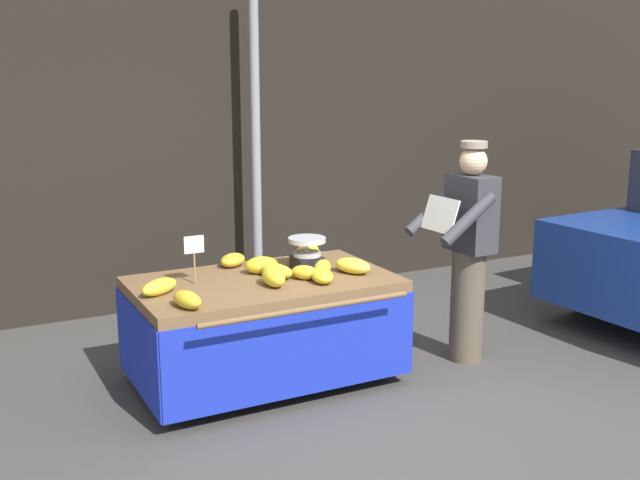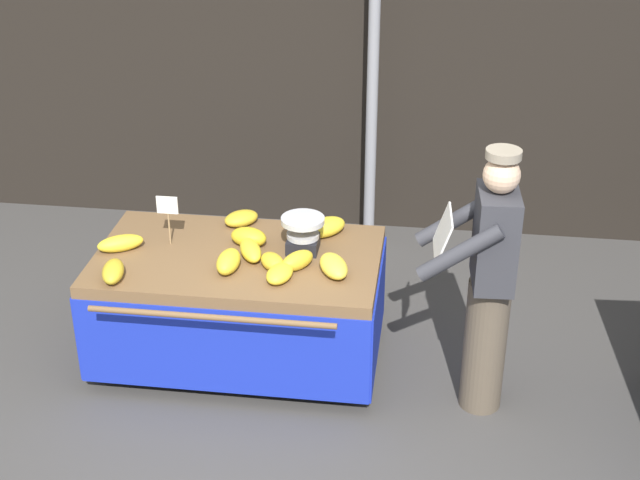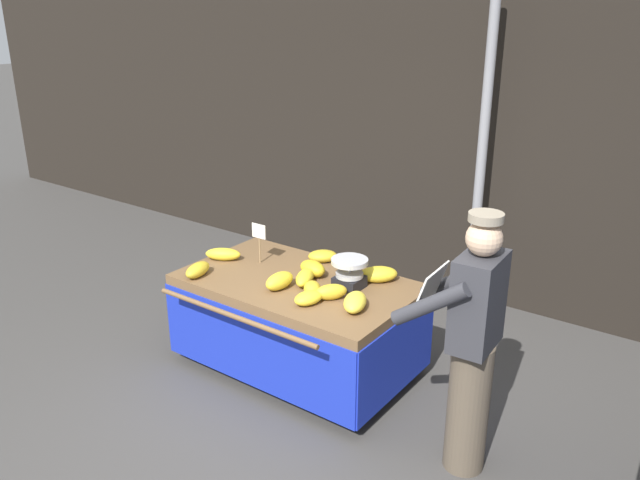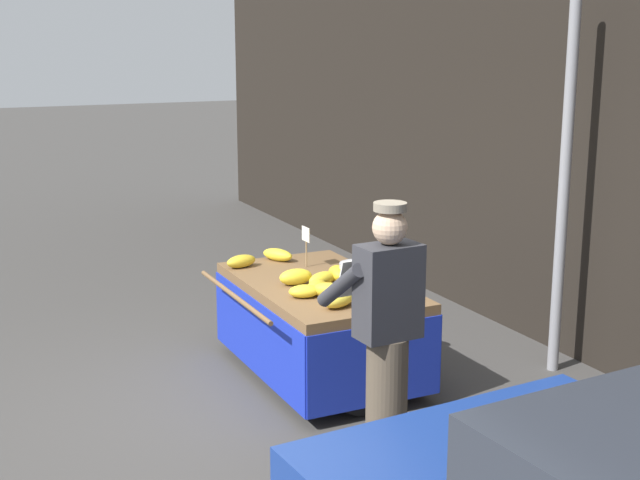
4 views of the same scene
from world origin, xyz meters
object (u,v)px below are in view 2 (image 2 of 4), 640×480
banana_cart (239,283)px  banana_bunch_5 (241,218)px  street_pole (373,65)px  vendor_person (488,283)px  banana_bunch_3 (228,261)px  banana_bunch_4 (120,243)px  banana_bunch_10 (334,266)px  banana_bunch_8 (325,227)px  banana_bunch_6 (251,250)px  banana_bunch_2 (280,274)px  banana_bunch_9 (249,237)px  banana_bunch_0 (113,271)px  banana_bunch_1 (273,262)px  price_sign (168,210)px  banana_bunch_7 (297,261)px  weighing_scale (303,234)px

banana_cart → banana_bunch_5: 0.50m
street_pole → vendor_person: bearing=-67.4°
banana_bunch_3 → banana_bunch_4: (-0.75, 0.16, -0.01)m
banana_bunch_10 → banana_bunch_8: bearing=102.9°
vendor_person → banana_bunch_6: bearing=169.2°
banana_bunch_2 → banana_bunch_9: (-0.28, 0.42, 0.02)m
banana_bunch_3 → banana_bunch_8: size_ratio=0.89×
banana_bunch_0 → banana_bunch_1: size_ratio=1.34×
banana_bunch_2 → banana_bunch_9: banana_bunch_9 is taller
banana_bunch_6 → banana_bunch_10: (0.55, -0.14, 0.00)m
banana_bunch_5 → banana_bunch_2: bearing=-61.3°
vendor_person → price_sign: bearing=169.0°
banana_bunch_7 → banana_bunch_9: banana_bunch_9 is taller
banana_bunch_4 → vendor_person: (2.33, -0.26, 0.04)m
banana_bunch_1 → banana_bunch_9: banana_bunch_9 is taller
banana_bunch_0 → banana_bunch_4: same height
street_pole → banana_bunch_10: (-0.06, -1.94, -0.69)m
banana_bunch_2 → banana_bunch_10: banana_bunch_10 is taller
banana_bunch_6 → banana_bunch_1: bearing=-37.4°
vendor_person → banana_bunch_0: bearing=-177.5°
banana_bunch_3 → street_pole: bearing=70.2°
street_pole → banana_bunch_5: bearing=-119.5°
banana_bunch_7 → banana_bunch_1: bearing=-171.6°
banana_bunch_0 → banana_bunch_4: bearing=101.7°
weighing_scale → price_sign: price_sign is taller
street_pole → banana_bunch_0: bearing=-122.4°
banana_bunch_6 → banana_bunch_10: 0.57m
banana_cart → banana_bunch_3: bearing=-92.7°
banana_bunch_10 → banana_bunch_4: bearing=175.1°
banana_bunch_2 → banana_bunch_8: 0.67m
street_pole → banana_bunch_9: 1.90m
banana_bunch_10 → price_sign: bearing=167.1°
banana_cart → vendor_person: bearing=-10.8°
price_sign → banana_bunch_2: bearing=-25.5°
price_sign → banana_bunch_3: price_sign is taller
banana_cart → banana_bunch_9: banana_bunch_9 is taller
price_sign → banana_bunch_1: size_ratio=1.70×
banana_bunch_7 → banana_bunch_10: (0.23, -0.03, -0.00)m
banana_bunch_3 → banana_bunch_8: bearing=46.1°
banana_bunch_0 → banana_bunch_2: size_ratio=1.15×
banana_bunch_9 → price_sign: bearing=-175.4°
banana_bunch_0 → banana_bunch_2: banana_bunch_0 is taller
weighing_scale → vendor_person: size_ratio=0.16×
banana_bunch_9 → banana_bunch_0: bearing=-143.6°
banana_cart → banana_bunch_5: size_ratio=7.58×
street_pole → price_sign: size_ratio=8.99×
banana_cart → price_sign: (-0.47, 0.10, 0.45)m
banana_bunch_4 → banana_bunch_7: 1.17m
banana_bunch_4 → banana_bunch_5: size_ratio=1.22×
vendor_person → banana_bunch_2: bearing=179.1°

